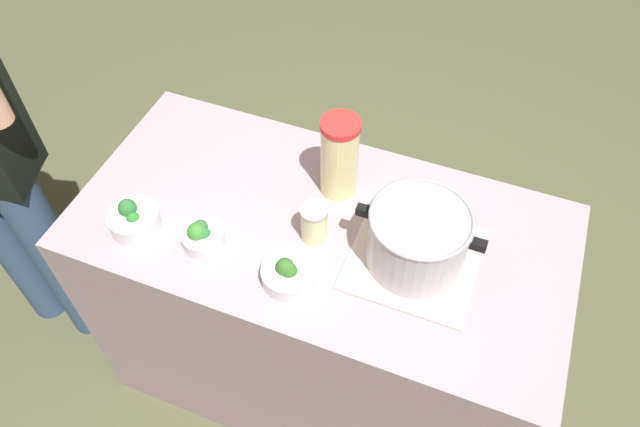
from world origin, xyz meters
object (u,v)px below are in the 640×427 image
(broccoli_bowl_center, at_px, (288,274))
(broccoli_bowl_front, at_px, (202,236))
(mason_jar, at_px, (315,224))
(lemonade_pitcher, at_px, (339,157))
(cooking_pot, at_px, (418,237))
(broccoli_bowl_back, at_px, (134,219))

(broccoli_bowl_center, bearing_deg, broccoli_bowl_front, -5.24)
(mason_jar, distance_m, broccoli_bowl_front, 0.30)
(lemonade_pitcher, bearing_deg, broccoli_bowl_front, 49.90)
(cooking_pot, distance_m, broccoli_bowl_back, 0.76)
(broccoli_bowl_front, distance_m, broccoli_bowl_back, 0.20)
(mason_jar, bearing_deg, cooking_pot, -175.01)
(broccoli_bowl_front, bearing_deg, broccoli_bowl_center, 174.76)
(lemonade_pitcher, bearing_deg, cooking_pot, 148.74)
(broccoli_bowl_front, bearing_deg, lemonade_pitcher, -130.10)
(cooking_pot, height_order, broccoli_bowl_front, cooking_pot)
(cooking_pot, height_order, broccoli_bowl_center, cooking_pot)
(broccoli_bowl_center, height_order, broccoli_bowl_back, broccoli_bowl_back)
(mason_jar, xyz_separation_m, broccoli_bowl_back, (0.47, 0.14, -0.03))
(broccoli_bowl_back, bearing_deg, lemonade_pitcher, -144.55)
(cooking_pot, distance_m, broccoli_bowl_front, 0.56)
(mason_jar, distance_m, broccoli_bowl_back, 0.49)
(broccoli_bowl_front, distance_m, broccoli_bowl_center, 0.26)
(broccoli_bowl_center, bearing_deg, lemonade_pitcher, -91.70)
(cooking_pot, distance_m, lemonade_pitcher, 0.32)
(broccoli_bowl_center, xyz_separation_m, broccoli_bowl_back, (0.46, -0.01, 0.00))
(mason_jar, xyz_separation_m, broccoli_bowl_front, (0.27, 0.13, -0.03))
(lemonade_pitcher, height_order, broccoli_bowl_front, lemonade_pitcher)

